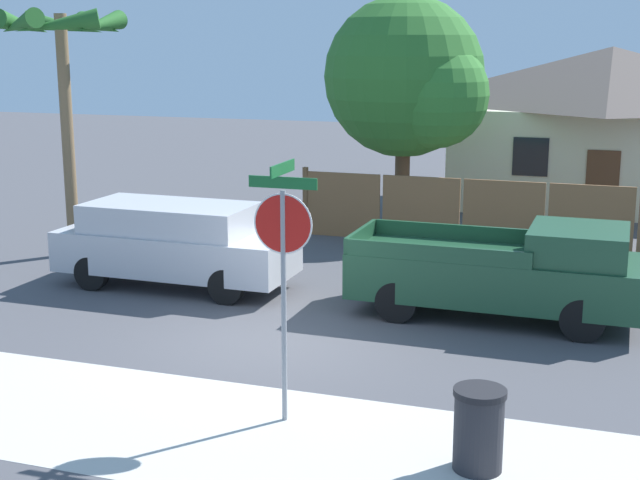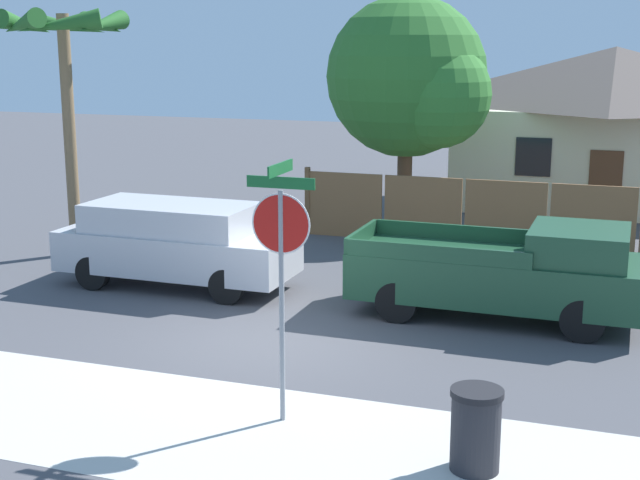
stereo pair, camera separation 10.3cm
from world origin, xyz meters
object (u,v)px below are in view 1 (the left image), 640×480
(oak_tree, at_px, (411,81))
(stop_sign, at_px, (283,247))
(house, at_px, (608,123))
(palm_tree, at_px, (62,45))
(orange_pickup, at_px, (507,271))
(red_suv, at_px, (175,242))
(trash_bin, at_px, (479,429))

(oak_tree, bearing_deg, stop_sign, -84.06)
(house, distance_m, stop_sign, 18.92)
(palm_tree, distance_m, orange_pickup, 11.23)
(palm_tree, bearing_deg, stop_sign, -41.72)
(red_suv, xyz_separation_m, trash_bin, (7.19, -6.09, -0.43))
(house, xyz_separation_m, palm_tree, (-11.73, -11.32, 2.38))
(palm_tree, height_order, orange_pickup, palm_tree)
(red_suv, relative_size, trash_bin, 4.83)
(orange_pickup, xyz_separation_m, stop_sign, (-2.21, -5.51, 1.50))
(house, distance_m, palm_tree, 16.47)
(red_suv, bearing_deg, trash_bin, -39.62)
(red_suv, bearing_deg, house, 58.78)
(oak_tree, height_order, red_suv, oak_tree)
(orange_pickup, bearing_deg, palm_tree, 171.04)
(oak_tree, distance_m, red_suv, 8.55)
(house, distance_m, red_suv, 15.46)
(house, xyz_separation_m, oak_tree, (-4.93, -5.73, 1.46))
(house, relative_size, orange_pickup, 1.84)
(oak_tree, height_order, orange_pickup, oak_tree)
(stop_sign, height_order, trash_bin, stop_sign)
(oak_tree, bearing_deg, trash_bin, -73.39)
(red_suv, bearing_deg, orange_pickup, 0.61)
(red_suv, height_order, trash_bin, red_suv)
(palm_tree, distance_m, trash_bin, 14.04)
(house, height_order, oak_tree, oak_tree)
(red_suv, relative_size, stop_sign, 1.41)
(orange_pickup, relative_size, trash_bin, 5.17)
(orange_pickup, bearing_deg, red_suv, -179.39)
(house, height_order, palm_tree, palm_tree)
(red_suv, xyz_separation_m, stop_sign, (4.53, -5.51, 1.44))
(oak_tree, xyz_separation_m, red_suv, (-3.19, -7.34, -3.01))
(trash_bin, bearing_deg, stop_sign, 167.69)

